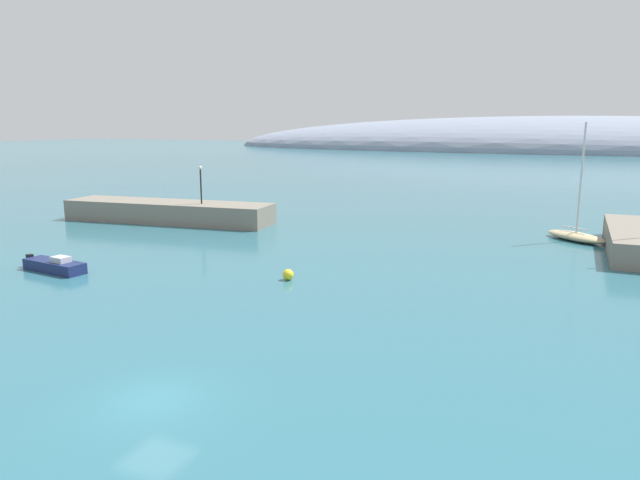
{
  "coord_description": "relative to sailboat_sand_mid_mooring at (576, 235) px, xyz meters",
  "views": [
    {
      "loc": [
        14.12,
        -16.38,
        10.42
      ],
      "look_at": [
        -2.56,
        21.87,
        2.04
      ],
      "focal_mm": 32.65,
      "sensor_mm": 36.0,
      "label": 1
    }
  ],
  "objects": [
    {
      "name": "mooring_buoy_yellow",
      "position": [
        -17.83,
        -22.51,
        -0.16
      ],
      "size": [
        0.75,
        0.75,
        0.75
      ],
      "primitive_type": "sphere",
      "color": "yellow",
      "rests_on": "water"
    },
    {
      "name": "distant_ridge",
      "position": [
        -6.87,
        196.06,
        -0.54
      ],
      "size": [
        286.51,
        80.86,
        26.76
      ],
      "primitive_type": "ellipsoid",
      "color": "gray",
      "rests_on": "ground"
    },
    {
      "name": "motorboat_navy_foreground",
      "position": [
        -34.21,
        -27.12,
        -0.1
      ],
      "size": [
        5.69,
        2.11,
        1.18
      ],
      "rotation": [
        0.0,
        0.0,
        6.17
      ],
      "color": "navy",
      "rests_on": "water"
    },
    {
      "name": "water",
      "position": [
        -14.74,
        -40.17,
        -0.54
      ],
      "size": [
        600.0,
        600.0,
        0.0
      ],
      "primitive_type": "plane",
      "color": "#2D6675",
      "rests_on": "ground"
    },
    {
      "name": "sailboat_sand_mid_mooring",
      "position": [
        0.0,
        0.0,
        0.0
      ],
      "size": [
        6.09,
        5.68,
        10.56
      ],
      "rotation": [
        0.0,
        0.0,
        5.57
      ],
      "color": "#C6B284",
      "rests_on": "water"
    },
    {
      "name": "breakwater_rocks",
      "position": [
        -40.34,
        -6.35,
        0.55
      ],
      "size": [
        23.37,
        7.36,
        2.19
      ],
      "primitive_type": "cube",
      "rotation": [
        0.0,
        0.0,
        0.1
      ],
      "color": "gray",
      "rests_on": "ground"
    },
    {
      "name": "harbor_lamp_post",
      "position": [
        -36.01,
        -6.34,
        4.1
      ],
      "size": [
        0.36,
        0.36,
        3.94
      ],
      "color": "black",
      "rests_on": "breakwater_rocks"
    }
  ]
}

